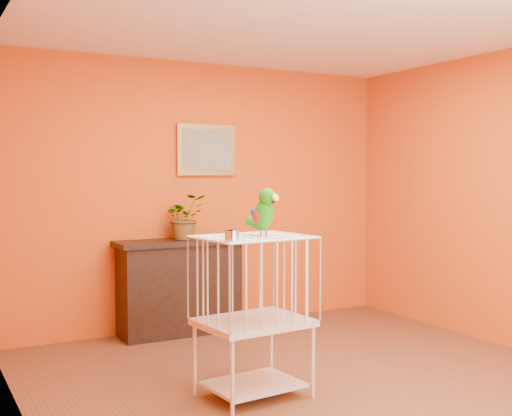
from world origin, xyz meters
TOP-DOWN VIEW (x-y plane):
  - ground at (0.00, 0.00)m, footprint 4.50×4.50m
  - room_shell at (0.00, 0.00)m, footprint 4.50×4.50m
  - console_cabinet at (-0.36, 2.04)m, footprint 1.21×0.43m
  - potted_plant at (-0.31, 2.07)m, footprint 0.42×0.46m
  - framed_picture at (0.00, 2.22)m, footprint 0.62×0.04m
  - birdcage at (-0.57, 0.19)m, footprint 0.75×0.61m
  - feed_cup at (-0.83, -0.02)m, footprint 0.09×0.09m
  - parrot at (-0.49, 0.19)m, footprint 0.17×0.29m

SIDE VIEW (x-z plane):
  - ground at x=0.00m, z-range 0.00..0.00m
  - console_cabinet at x=-0.36m, z-range 0.00..0.90m
  - birdcage at x=-0.57m, z-range 0.02..1.11m
  - potted_plant at x=-0.31m, z-range 0.90..1.23m
  - feed_cup at x=-0.83m, z-range 1.10..1.16m
  - parrot at x=-0.49m, z-range 1.10..1.42m
  - room_shell at x=0.00m, z-range -0.67..3.83m
  - framed_picture at x=0.00m, z-range 1.50..2.00m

